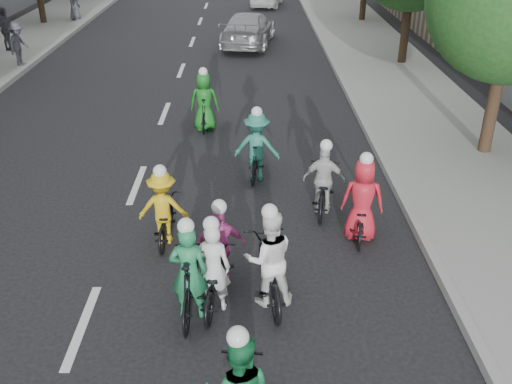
{
  "coord_description": "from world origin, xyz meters",
  "views": [
    {
      "loc": [
        2.67,
        -7.06,
        6.03
      ],
      "look_at": [
        2.79,
        2.66,
        1.0
      ],
      "focal_mm": 40.0,
      "sensor_mm": 36.0,
      "label": 1
    }
  ],
  "objects_px": {
    "cyclist_6": "(269,266)",
    "cyclist_7": "(257,151)",
    "cyclist_4": "(361,208)",
    "cyclist_2": "(164,213)",
    "spectator_0": "(18,44)",
    "cyclist_5": "(190,279)",
    "cyclist_8": "(323,186)",
    "follow_car_lead": "(249,29)",
    "cyclist_0": "(214,277)",
    "spectator_2": "(74,2)",
    "cyclist_3": "(221,252)",
    "cyclist_9": "(205,107)",
    "spectator_1": "(6,29)"
  },
  "relations": [
    {
      "from": "cyclist_6",
      "to": "cyclist_7",
      "type": "height_order",
      "value": "cyclist_6"
    },
    {
      "from": "cyclist_4",
      "to": "cyclist_6",
      "type": "height_order",
      "value": "cyclist_6"
    },
    {
      "from": "cyclist_6",
      "to": "cyclist_7",
      "type": "xyz_separation_m",
      "value": [
        -0.14,
        4.65,
        0.06
      ]
    },
    {
      "from": "cyclist_2",
      "to": "spectator_0",
      "type": "bearing_deg",
      "value": -59.14
    },
    {
      "from": "cyclist_5",
      "to": "cyclist_8",
      "type": "bearing_deg",
      "value": -124.83
    },
    {
      "from": "spectator_0",
      "to": "follow_car_lead",
      "type": "bearing_deg",
      "value": -53.04
    },
    {
      "from": "cyclist_2",
      "to": "cyclist_5",
      "type": "height_order",
      "value": "cyclist_5"
    },
    {
      "from": "cyclist_5",
      "to": "cyclist_0",
      "type": "bearing_deg",
      "value": -150.26
    },
    {
      "from": "spectator_2",
      "to": "cyclist_7",
      "type": "bearing_deg",
      "value": -148.11
    },
    {
      "from": "cyclist_3",
      "to": "cyclist_9",
      "type": "xyz_separation_m",
      "value": [
        -0.78,
        7.44,
        0.08
      ]
    },
    {
      "from": "cyclist_3",
      "to": "cyclist_8",
      "type": "height_order",
      "value": "cyclist_8"
    },
    {
      "from": "cyclist_5",
      "to": "spectator_0",
      "type": "height_order",
      "value": "cyclist_5"
    },
    {
      "from": "cyclist_6",
      "to": "cyclist_0",
      "type": "bearing_deg",
      "value": 0.53
    },
    {
      "from": "cyclist_5",
      "to": "cyclist_7",
      "type": "distance_m",
      "value": 5.11
    },
    {
      "from": "cyclist_2",
      "to": "spectator_1",
      "type": "relative_size",
      "value": 0.92
    },
    {
      "from": "cyclist_0",
      "to": "cyclist_7",
      "type": "xyz_separation_m",
      "value": [
        0.77,
        4.79,
        0.16
      ]
    },
    {
      "from": "spectator_1",
      "to": "spectator_2",
      "type": "bearing_deg",
      "value": 0.96
    },
    {
      "from": "cyclist_2",
      "to": "spectator_1",
      "type": "height_order",
      "value": "spectator_1"
    },
    {
      "from": "cyclist_7",
      "to": "spectator_1",
      "type": "relative_size",
      "value": 1.01
    },
    {
      "from": "cyclist_9",
      "to": "spectator_1",
      "type": "height_order",
      "value": "spectator_1"
    },
    {
      "from": "cyclist_6",
      "to": "cyclist_9",
      "type": "height_order",
      "value": "cyclist_6"
    },
    {
      "from": "spectator_0",
      "to": "cyclist_9",
      "type": "bearing_deg",
      "value": -118.02
    },
    {
      "from": "follow_car_lead",
      "to": "spectator_2",
      "type": "relative_size",
      "value": 2.79
    },
    {
      "from": "cyclist_0",
      "to": "cyclist_6",
      "type": "xyz_separation_m",
      "value": [
        0.9,
        0.13,
        0.1
      ]
    },
    {
      "from": "cyclist_5",
      "to": "cyclist_6",
      "type": "relative_size",
      "value": 0.91
    },
    {
      "from": "cyclist_2",
      "to": "cyclist_3",
      "type": "distance_m",
      "value": 1.78
    },
    {
      "from": "cyclist_2",
      "to": "cyclist_3",
      "type": "bearing_deg",
      "value": 131.74
    },
    {
      "from": "spectator_0",
      "to": "cyclist_0",
      "type": "bearing_deg",
      "value": -137.46
    },
    {
      "from": "cyclist_4",
      "to": "cyclist_9",
      "type": "height_order",
      "value": "cyclist_4"
    },
    {
      "from": "cyclist_6",
      "to": "spectator_1",
      "type": "xyz_separation_m",
      "value": [
        -10.7,
        17.18,
        0.39
      ]
    },
    {
      "from": "cyclist_2",
      "to": "cyclist_7",
      "type": "distance_m",
      "value": 3.32
    },
    {
      "from": "cyclist_9",
      "to": "follow_car_lead",
      "type": "distance_m",
      "value": 10.74
    },
    {
      "from": "cyclist_4",
      "to": "spectator_1",
      "type": "height_order",
      "value": "spectator_1"
    },
    {
      "from": "cyclist_9",
      "to": "follow_car_lead",
      "type": "xyz_separation_m",
      "value": [
        1.27,
        10.66,
        0.05
      ]
    },
    {
      "from": "cyclist_6",
      "to": "cyclist_8",
      "type": "bearing_deg",
      "value": -120.22
    },
    {
      "from": "cyclist_3",
      "to": "follow_car_lead",
      "type": "distance_m",
      "value": 18.11
    },
    {
      "from": "cyclist_9",
      "to": "spectator_1",
      "type": "xyz_separation_m",
      "value": [
        -9.11,
        9.2,
        0.37
      ]
    },
    {
      "from": "cyclist_0",
      "to": "spectator_2",
      "type": "xyz_separation_m",
      "value": [
        -8.77,
        24.24,
        0.5
      ]
    },
    {
      "from": "cyclist_8",
      "to": "spectator_0",
      "type": "bearing_deg",
      "value": -37.24
    },
    {
      "from": "cyclist_4",
      "to": "cyclist_6",
      "type": "bearing_deg",
      "value": 57.06
    },
    {
      "from": "cyclist_2",
      "to": "follow_car_lead",
      "type": "relative_size",
      "value": 0.33
    },
    {
      "from": "cyclist_7",
      "to": "cyclist_6",
      "type": "bearing_deg",
      "value": 101.65
    },
    {
      "from": "cyclist_3",
      "to": "cyclist_4",
      "type": "relative_size",
      "value": 0.89
    },
    {
      "from": "spectator_2",
      "to": "cyclist_3",
      "type": "bearing_deg",
      "value": -153.62
    },
    {
      "from": "cyclist_8",
      "to": "spectator_0",
      "type": "distance_m",
      "value": 15.68
    },
    {
      "from": "cyclist_6",
      "to": "cyclist_9",
      "type": "relative_size",
      "value": 1.11
    },
    {
      "from": "cyclist_8",
      "to": "spectator_2",
      "type": "bearing_deg",
      "value": -52.02
    },
    {
      "from": "cyclist_5",
      "to": "spectator_2",
      "type": "distance_m",
      "value": 25.85
    },
    {
      "from": "cyclist_7",
      "to": "cyclist_4",
      "type": "bearing_deg",
      "value": 136.95
    },
    {
      "from": "cyclist_9",
      "to": "spectator_1",
      "type": "relative_size",
      "value": 1.02
    }
  ]
}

